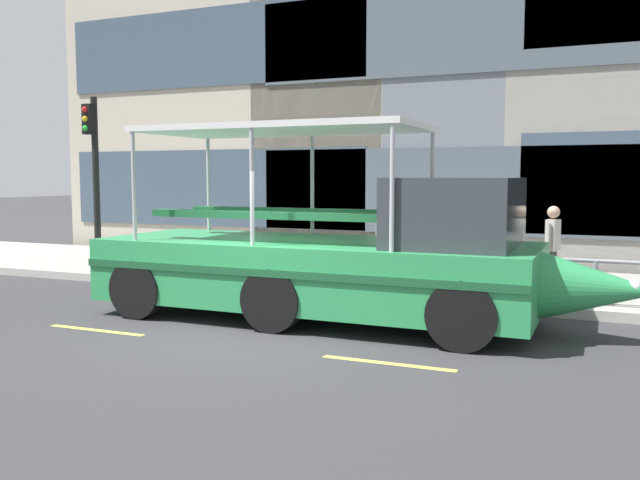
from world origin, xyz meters
TOP-DOWN VIEW (x-y plane):
  - ground_plane at (0.00, 0.00)m, footprint 120.00×120.00m
  - sidewalk at (0.00, 5.60)m, footprint 32.00×4.80m
  - curb_edge at (0.00, 3.11)m, footprint 32.00×0.18m
  - lane_centreline at (-0.00, -0.83)m, footprint 25.80×0.12m
  - curb_guardrail at (0.41, 3.45)m, footprint 12.30×0.09m
  - traffic_light_pole at (-6.60, 3.93)m, footprint 0.24×0.46m
  - duck_tour_boat at (0.90, 1.38)m, footprint 9.21×2.70m
  - pedestrian_near_bow at (3.99, 4.36)m, footprint 0.27×0.47m
  - pedestrian_mid_left at (0.45, 4.69)m, footprint 0.23×0.42m

SIDE VIEW (x-z plane):
  - ground_plane at x=0.00m, z-range 0.00..0.00m
  - lane_centreline at x=0.00m, z-range 0.00..0.01m
  - sidewalk at x=0.00m, z-range 0.00..0.18m
  - curb_edge at x=0.00m, z-range 0.00..0.18m
  - curb_guardrail at x=0.41m, z-range 0.32..1.14m
  - duck_tour_boat at x=0.90m, z-range -0.59..2.68m
  - pedestrian_mid_left at x=0.45m, z-range 0.33..1.83m
  - pedestrian_near_bow at x=3.99m, z-range 0.35..2.04m
  - traffic_light_pole at x=-6.60m, z-range 0.62..4.77m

